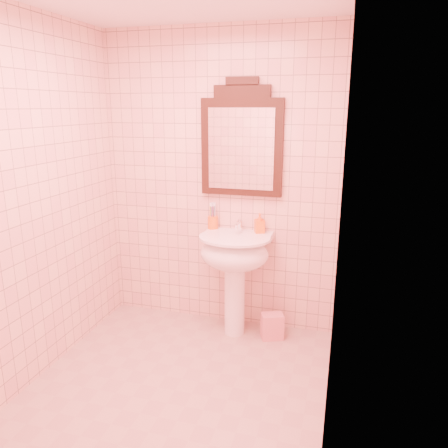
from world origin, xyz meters
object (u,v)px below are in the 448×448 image
(soap_dispenser, at_px, (260,223))
(toothbrush_cup, at_px, (213,222))
(towel, at_px, (272,326))
(pedestal_sink, at_px, (235,260))
(mirror, at_px, (242,142))

(soap_dispenser, bearing_deg, toothbrush_cup, 152.45)
(towel, bearing_deg, soap_dispenser, 134.90)
(pedestal_sink, distance_m, soap_dispenser, 0.37)
(soap_dispenser, xyz_separation_m, towel, (0.16, -0.16, -0.84))
(mirror, bearing_deg, pedestal_sink, -90.00)
(mirror, relative_size, toothbrush_cup, 4.67)
(pedestal_sink, xyz_separation_m, toothbrush_cup, (-0.24, 0.18, 0.26))
(towel, bearing_deg, pedestal_sink, -179.68)
(soap_dispenser, distance_m, towel, 0.87)
(toothbrush_cup, distance_m, soap_dispenser, 0.41)
(pedestal_sink, relative_size, soap_dispenser, 5.23)
(soap_dispenser, relative_size, towel, 0.76)
(pedestal_sink, height_order, soap_dispenser, soap_dispenser)
(mirror, height_order, towel, mirror)
(pedestal_sink, distance_m, toothbrush_cup, 0.40)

